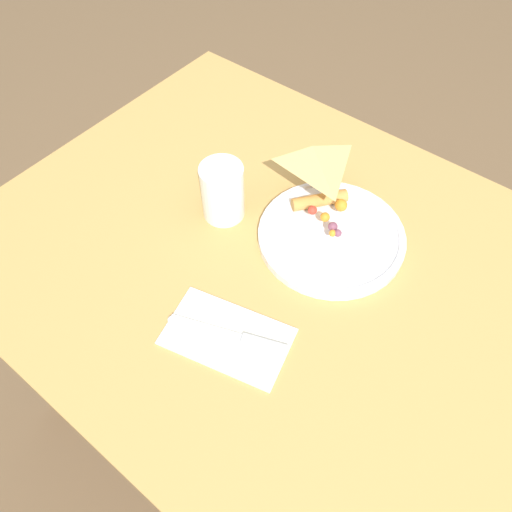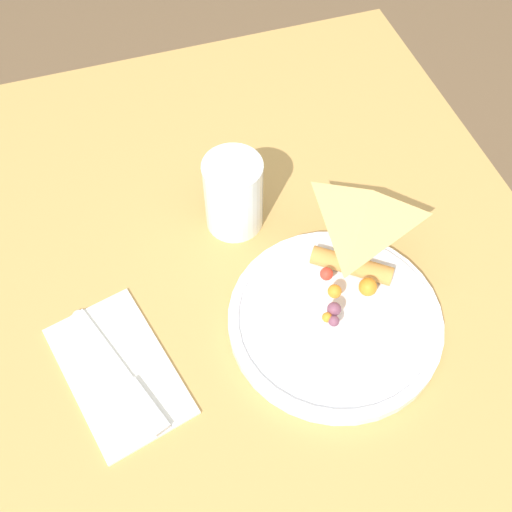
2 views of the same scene
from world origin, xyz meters
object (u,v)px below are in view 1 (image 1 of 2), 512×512
Objects in this scene: dining_table at (316,314)px; milk_glass at (223,193)px; plate_pizza at (331,233)px; butter_knife at (233,337)px; napkin_folded at (227,336)px.

milk_glass is at bearing -5.27° from dining_table.
milk_glass reaches higher than plate_pizza.
dining_table is 0.28m from milk_glass.
napkin_folded is at bearing 0.00° from butter_knife.
plate_pizza reaches higher than butter_knife.
butter_knife is (-0.18, 0.19, -0.04)m from milk_glass.
plate_pizza is 0.27m from butter_knife.
plate_pizza is at bearing -158.99° from milk_glass.
milk_glass reaches higher than dining_table.
plate_pizza is 0.27m from napkin_folded.
milk_glass is (0.24, -0.02, 0.15)m from dining_table.
napkin_folded is (-0.18, 0.20, -0.05)m from milk_glass.
dining_table is 6.55× the size of butter_knife.
milk_glass reaches higher than butter_knife.
butter_knife is (-0.01, -0.00, 0.00)m from napkin_folded.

